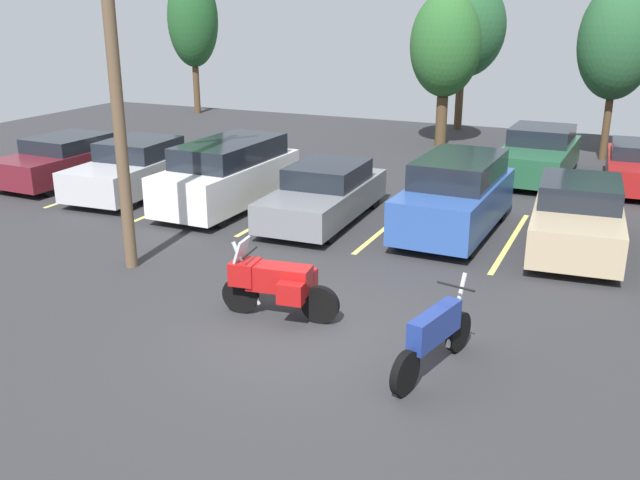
# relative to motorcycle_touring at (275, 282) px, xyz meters

# --- Properties ---
(ground) EXTENTS (44.00, 44.00, 0.10)m
(ground) POSITION_rel_motorcycle_touring_xyz_m (0.71, -0.46, -0.70)
(ground) COLOR #2D2D30
(motorcycle_touring) EXTENTS (2.13, 1.01, 1.38)m
(motorcycle_touring) POSITION_rel_motorcycle_touring_xyz_m (0.00, 0.00, 0.00)
(motorcycle_touring) COLOR black
(motorcycle_touring) RESTS_ON ground
(motorcycle_second) EXTENTS (0.75, 2.26, 1.30)m
(motorcycle_second) POSITION_rel_motorcycle_touring_xyz_m (3.04, -0.72, -0.07)
(motorcycle_second) COLOR black
(motorcycle_second) RESTS_ON ground
(parking_stripes) EXTENTS (20.93, 4.63, 0.01)m
(parking_stripes) POSITION_rel_motorcycle_touring_xyz_m (-1.44, 5.87, -0.65)
(parking_stripes) COLOR #EAE066
(parking_stripes) RESTS_ON ground
(car_maroon) EXTENTS (2.06, 4.42, 1.39)m
(car_maroon) POSITION_rel_motorcycle_touring_xyz_m (-10.40, 6.11, 0.04)
(car_maroon) COLOR maroon
(car_maroon) RESTS_ON ground
(car_silver) EXTENTS (2.13, 4.52, 1.53)m
(car_silver) POSITION_rel_motorcycle_touring_xyz_m (-7.54, 5.81, 0.08)
(car_silver) COLOR #B7B7BC
(car_silver) RESTS_ON ground
(car_white) EXTENTS (1.94, 4.76, 1.78)m
(car_white) POSITION_rel_motorcycle_touring_xyz_m (-4.40, 5.72, 0.25)
(car_white) COLOR white
(car_white) RESTS_ON ground
(car_grey) EXTENTS (1.97, 4.71, 1.41)m
(car_grey) POSITION_rel_motorcycle_touring_xyz_m (-1.59, 5.68, 0.03)
(car_grey) COLOR slate
(car_grey) RESTS_ON ground
(car_blue) EXTENTS (1.95, 4.53, 1.81)m
(car_blue) POSITION_rel_motorcycle_touring_xyz_m (1.65, 6.01, 0.25)
(car_blue) COLOR #2D519E
(car_blue) RESTS_ON ground
(car_tan) EXTENTS (2.19, 4.73, 1.53)m
(car_tan) POSITION_rel_motorcycle_touring_xyz_m (4.39, 6.01, 0.08)
(car_tan) COLOR tan
(car_tan) RESTS_ON ground
(car_far_green) EXTENTS (2.08, 4.74, 1.57)m
(car_far_green) POSITION_rel_motorcycle_touring_xyz_m (2.64, 12.46, 0.10)
(car_far_green) COLOR #235638
(car_far_green) RESTS_ON ground
(utility_pole) EXTENTS (1.08, 1.57, 8.48)m
(utility_pole) POSITION_rel_motorcycle_touring_xyz_m (-3.89, 0.97, 3.76)
(utility_pole) COLOR brown
(utility_pole) RESTS_ON ground
(tree_far_right) EXTENTS (2.40, 2.40, 6.67)m
(tree_far_right) POSITION_rel_motorcycle_touring_xyz_m (-14.74, 19.71, 3.78)
(tree_far_right) COLOR #4C3823
(tree_far_right) RESTS_ON ground
(tree_center_left) EXTENTS (2.54, 2.54, 5.94)m
(tree_center_left) POSITION_rel_motorcycle_touring_xyz_m (4.33, 16.30, 3.34)
(tree_center_left) COLOR #4C3823
(tree_center_left) RESTS_ON ground
(tree_center_right) EXTENTS (3.47, 3.47, 6.31)m
(tree_center_right) POSITION_rel_motorcycle_touring_xyz_m (-1.83, 20.45, 3.58)
(tree_center_right) COLOR #4C3823
(tree_center_right) RESTS_ON ground
(tree_center) EXTENTS (2.61, 2.61, 5.64)m
(tree_center) POSITION_rel_motorcycle_touring_xyz_m (-1.53, 16.47, 3.06)
(tree_center) COLOR #4C3823
(tree_center) RESTS_ON ground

